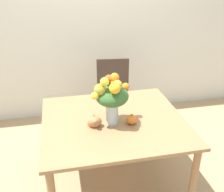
% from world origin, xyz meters
% --- Properties ---
extents(ground_plane, '(12.00, 12.00, 0.00)m').
position_xyz_m(ground_plane, '(0.00, 0.00, 0.00)').
color(ground_plane, tan).
extents(wall_back, '(8.00, 0.06, 2.70)m').
position_xyz_m(wall_back, '(0.00, 1.54, 1.35)').
color(wall_back, silver).
rests_on(wall_back, ground_plane).
extents(dining_table, '(1.26, 1.12, 0.74)m').
position_xyz_m(dining_table, '(0.00, 0.00, 0.65)').
color(dining_table, '#9E754C').
rests_on(dining_table, ground_plane).
extents(flower_vase, '(0.35, 0.29, 0.46)m').
position_xyz_m(flower_vase, '(-0.03, -0.05, 0.99)').
color(flower_vase, silver).
rests_on(flower_vase, dining_table).
extents(pumpkin, '(0.10, 0.10, 0.09)m').
position_xyz_m(pumpkin, '(0.14, -0.10, 0.78)').
color(pumpkin, orange).
rests_on(pumpkin, dining_table).
extents(turkey_figurine, '(0.12, 0.16, 0.10)m').
position_xyz_m(turkey_figurine, '(-0.18, -0.06, 0.78)').
color(turkey_figurine, '#A87A4C').
rests_on(turkey_figurine, dining_table).
extents(dining_chair_near_window, '(0.46, 0.46, 0.97)m').
position_xyz_m(dining_chair_near_window, '(0.20, 0.89, 0.50)').
color(dining_chair_near_window, '#47382D').
rests_on(dining_chair_near_window, ground_plane).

